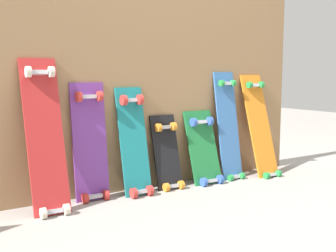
% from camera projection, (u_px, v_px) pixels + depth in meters
% --- Properties ---
extents(ground_plane, '(12.00, 12.00, 0.00)m').
position_uv_depth(ground_plane, '(163.00, 187.00, 3.01)').
color(ground_plane, '#9E9991').
extents(plywood_wall_panel, '(2.46, 0.04, 1.51)m').
position_uv_depth(plywood_wall_panel, '(157.00, 80.00, 2.98)').
color(plywood_wall_panel, '#99724C').
rests_on(plywood_wall_panel, ground).
extents(skateboard_red, '(0.21, 0.30, 0.96)m').
position_uv_depth(skateboard_red, '(46.00, 141.00, 2.44)').
color(skateboard_red, '#B22626').
rests_on(skateboard_red, ground).
extents(skateboard_purple, '(0.22, 0.16, 0.81)m').
position_uv_depth(skateboard_purple, '(90.00, 147.00, 2.68)').
color(skateboard_purple, '#6B338C').
rests_on(skateboard_purple, ground).
extents(skateboard_teal, '(0.19, 0.23, 0.77)m').
position_uv_depth(skateboard_teal, '(134.00, 146.00, 2.80)').
color(skateboard_teal, '#197A7F').
rests_on(skateboard_teal, ground).
extents(skateboard_black, '(0.20, 0.20, 0.58)m').
position_uv_depth(skateboard_black, '(167.00, 157.00, 2.96)').
color(skateboard_black, black).
rests_on(skateboard_black, ground).
extents(skateboard_green, '(0.24, 0.24, 0.59)m').
position_uv_depth(skateboard_green, '(204.00, 152.00, 3.11)').
color(skateboard_green, '#1E7238').
rests_on(skateboard_green, ground).
extents(skateboard_blue, '(0.18, 0.21, 0.88)m').
position_uv_depth(skateboard_blue, '(229.00, 130.00, 3.24)').
color(skateboard_blue, '#386BAD').
rests_on(skateboard_blue, ground).
extents(skateboard_orange, '(0.21, 0.31, 0.86)m').
position_uv_depth(skateboard_orange, '(260.00, 130.00, 3.34)').
color(skateboard_orange, orange).
rests_on(skateboard_orange, ground).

